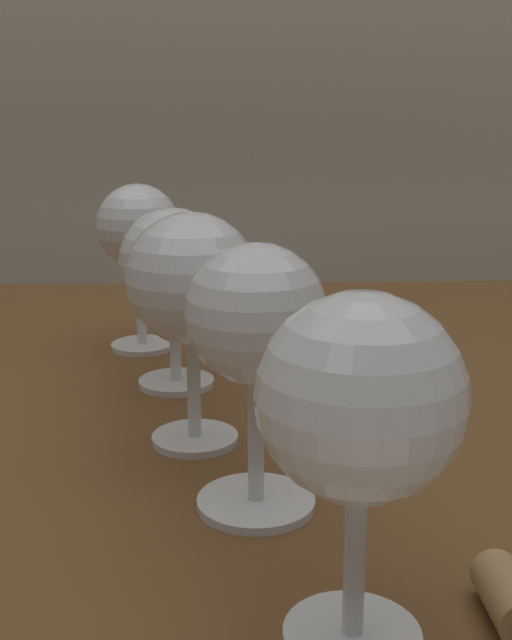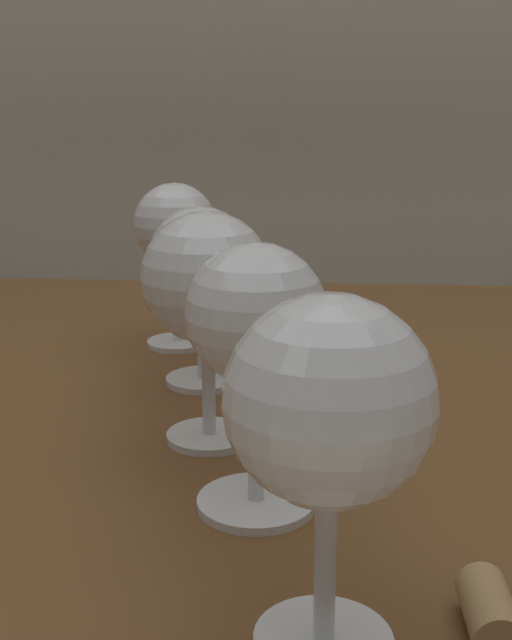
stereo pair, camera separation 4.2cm
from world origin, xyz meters
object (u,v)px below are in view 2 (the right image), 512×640
Objects in this scene: wine_glass_white at (256,321)px; wine_glass_amber at (201,264)px; wine_glass_chardonnay at (329,407)px; cork at (490,612)px; wine_glass_port at (175,230)px; wine_glass_cabernet at (202,281)px.

wine_glass_amber is (-0.06, 0.20, -0.01)m from wine_glass_white.
wine_glass_chardonnay is 0.34m from wine_glass_amber.
wine_glass_amber is 3.40× the size of cork.
wine_glass_port is at bearing 110.30° from wine_glass_amber.
wine_glass_port reaches higher than wine_glass_chardonnay.
wine_glass_white is 0.10m from wine_glass_cabernet.
wine_glass_port reaches higher than cork.
wine_glass_chardonnay is at bearing -69.64° from wine_glass_cabernet.
wine_glass_cabernet is at bearing 126.88° from cork.
wine_glass_cabernet is 1.08× the size of wine_glass_amber.
cork is at bearing -62.11° from wine_glass_amber.
wine_glass_cabernet is at bearing 114.30° from wine_glass_white.
wine_glass_chardonnay is 0.99× the size of wine_glass_port.
wine_glass_white is at bearing -74.21° from wine_glass_amber.
wine_glass_amber is 0.11m from wine_glass_port.
wine_glass_cabernet reaches higher than wine_glass_port.
wine_glass_white reaches higher than cork.
wine_glass_white is 0.21m from wine_glass_amber.
wine_glass_cabernet is 0.22m from wine_glass_port.
cork is (0.16, -0.31, -0.09)m from wine_glass_amber.
wine_glass_white is 1.05× the size of wine_glass_amber.
cork is (0.07, 0.01, -0.09)m from wine_glass_chardonnay.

